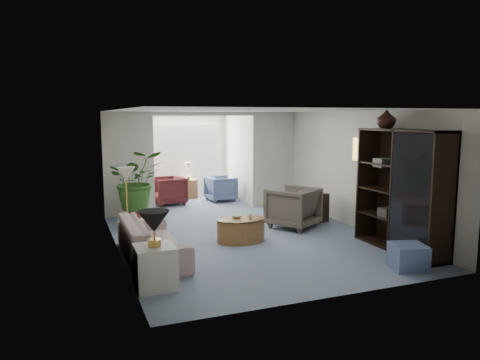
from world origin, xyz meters
name	(u,v)px	position (x,y,z in m)	size (l,w,h in m)	color
floor	(251,240)	(0.00, 0.00, 0.00)	(6.00, 6.00, 0.00)	#7D8DA5
sunroom_floor	(195,203)	(0.00, 4.10, 0.00)	(2.60, 2.60, 0.00)	#7D8DA5
back_pier_left	(129,165)	(-1.90, 3.00, 1.25)	(1.20, 0.12, 2.50)	white
back_pier_right	(274,159)	(1.90, 3.00, 1.25)	(1.20, 0.12, 2.50)	white
back_header	(205,114)	(0.00, 3.00, 2.45)	(2.60, 0.12, 0.10)	white
window_pane	(184,150)	(0.00, 5.18, 1.40)	(2.20, 0.02, 1.50)	white
window_blinds	(184,150)	(0.00, 5.15, 1.40)	(2.20, 0.02, 1.50)	white
framed_picture	(363,150)	(2.46, -0.10, 1.70)	(0.04, 0.50, 0.40)	#B8A993
sofa	(152,239)	(-2.01, -0.46, 0.33)	(2.25, 0.88, 0.66)	beige
end_table	(155,267)	(-2.21, -1.81, 0.30)	(0.55, 0.55, 0.60)	beige
table_lamp	(154,222)	(-2.21, -1.81, 0.95)	(0.44, 0.44, 0.30)	black
floor_lamp	(126,174)	(-2.19, 1.23, 1.25)	(0.36, 0.36, 0.28)	beige
coffee_table	(241,230)	(-0.23, -0.04, 0.23)	(0.95, 0.95, 0.45)	#966336
coffee_bowl	(237,216)	(-0.28, 0.06, 0.48)	(0.22, 0.22, 0.05)	white
coffee_cup	(250,217)	(-0.08, -0.14, 0.49)	(0.09, 0.09, 0.09)	beige
wingback_chair	(293,207)	(1.23, 0.62, 0.44)	(0.93, 0.96, 0.88)	#63594E
side_table_dark	(314,207)	(1.93, 0.92, 0.33)	(0.54, 0.43, 0.65)	black
entertainment_cabinet	(402,191)	(2.23, -1.58, 1.08)	(0.52, 1.95, 2.17)	black
cabinet_urn	(386,118)	(2.23, -1.08, 2.35)	(0.35, 0.35, 0.36)	black
ottoman	(408,257)	(1.65, -2.47, 0.20)	(0.50, 0.50, 0.40)	slate
plant_pot	(138,216)	(-1.85, 2.21, 0.16)	(0.40, 0.40, 0.32)	#9D3E2D
house_plant	(137,180)	(-1.85, 2.21, 0.99)	(1.20, 1.04, 1.33)	#2F6020
sunroom_chair_blue	(221,188)	(0.78, 4.11, 0.35)	(0.75, 0.77, 0.70)	slate
sunroom_chair_maroon	(169,191)	(-0.72, 4.11, 0.38)	(0.81, 0.84, 0.76)	#561D1E
sunroom_table	(189,189)	(0.03, 4.86, 0.27)	(0.45, 0.35, 0.54)	#966336
shelf_clutter	(403,191)	(2.18, -1.66, 1.09)	(0.30, 1.22, 1.06)	#43413E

